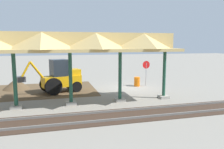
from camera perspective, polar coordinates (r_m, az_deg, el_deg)
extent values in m
plane|color=gray|center=(20.66, 5.11, -3.50)|extent=(120.00, 120.00, 0.00)
cube|color=brown|center=(20.57, -18.66, -3.94)|extent=(10.01, 7.00, 0.01)
cube|color=#9E998E|center=(17.25, 13.29, -5.69)|extent=(0.70, 0.70, 0.20)
cylinder|color=#1E4C38|center=(16.93, 13.47, -0.09)|extent=(0.24, 0.24, 3.60)
cube|color=#9E998E|center=(15.94, 2.07, -6.61)|extent=(0.70, 0.70, 0.20)
cylinder|color=#1E4C38|center=(15.59, 2.11, -0.56)|extent=(0.24, 0.24, 3.60)
cube|color=#9E998E|center=(15.33, -10.60, -7.35)|extent=(0.70, 0.70, 0.20)
cylinder|color=#1E4C38|center=(14.97, -10.77, -1.07)|extent=(0.24, 0.24, 3.60)
cube|color=#9E998E|center=(15.50, -23.68, -7.74)|extent=(0.70, 0.70, 0.20)
cylinder|color=#1E4C38|center=(15.14, -24.05, -1.53)|extent=(0.24, 0.24, 3.60)
cube|color=tan|center=(14.97, -24.47, 5.66)|extent=(22.12, 3.20, 0.20)
cube|color=tan|center=(14.96, -24.62, 8.14)|extent=(22.12, 0.20, 1.10)
pyramid|color=tan|center=(16.01, 8.21, 8.74)|extent=(3.14, 3.20, 1.10)
pyramid|color=tan|center=(15.00, -4.30, 8.85)|extent=(3.14, 3.20, 1.10)
pyramid|color=tan|center=(14.77, -17.87, 8.50)|extent=(3.14, 3.20, 1.10)
cube|color=slate|center=(14.71, 14.09, -8.23)|extent=(60.00, 0.08, 0.15)
cube|color=slate|center=(13.53, 17.06, -9.80)|extent=(60.00, 0.08, 0.15)
cube|color=#38281E|center=(14.13, 15.50, -9.22)|extent=(60.00, 2.58, 0.03)
cylinder|color=gray|center=(21.71, 8.87, 0.04)|extent=(0.06, 0.06, 2.27)
cylinder|color=red|center=(21.60, 8.92, 2.52)|extent=(0.76, 0.09, 0.76)
cube|color=orange|center=(19.16, -13.03, -1.65)|extent=(3.45, 2.27, 0.90)
cube|color=#1E262D|center=(18.94, -13.71, 1.73)|extent=(1.61, 1.53, 1.40)
cube|color=orange|center=(19.44, -10.28, 0.66)|extent=(1.45, 1.41, 0.50)
cylinder|color=black|center=(19.57, -16.38, -2.37)|extent=(1.42, 0.74, 1.40)
cylinder|color=black|center=(18.23, -15.02, -3.07)|extent=(1.42, 0.74, 1.40)
cylinder|color=black|center=(20.25, -10.76, -2.56)|extent=(0.95, 0.58, 0.90)
cylinder|color=black|center=(19.08, -9.22, -3.17)|extent=(0.95, 0.58, 0.90)
cylinder|color=orange|center=(18.39, -19.14, 1.19)|extent=(1.07, 0.52, 1.41)
cylinder|color=orange|center=(18.20, -21.68, 1.00)|extent=(0.90, 0.44, 1.39)
cube|color=#47474C|center=(18.21, -22.73, -1.13)|extent=(0.83, 0.95, 0.40)
cone|color=brown|center=(21.98, -23.68, -3.46)|extent=(4.80, 4.80, 1.95)
cylinder|color=orange|center=(21.46, 6.54, -1.86)|extent=(0.56, 0.56, 0.90)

